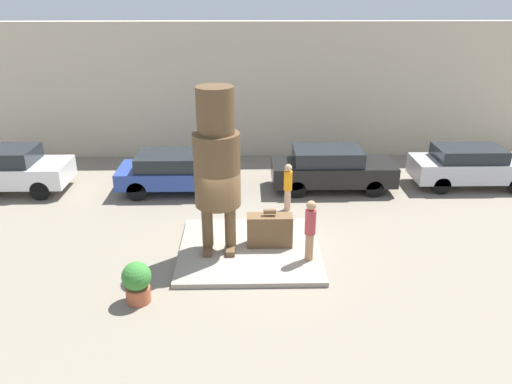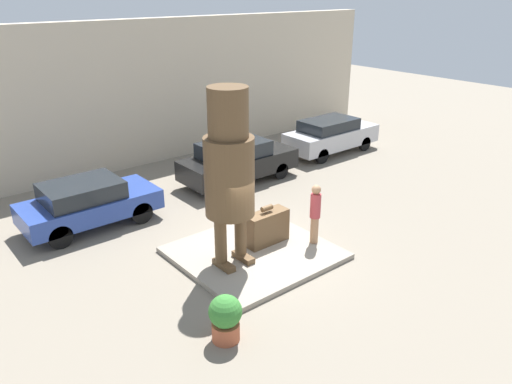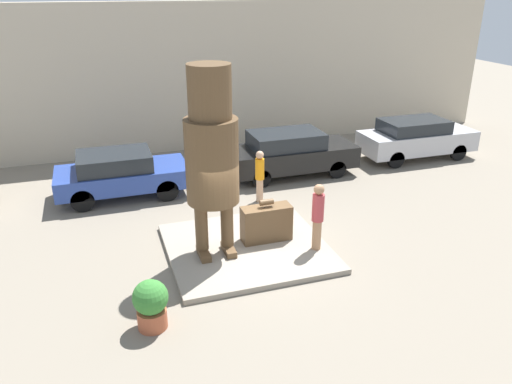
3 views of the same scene
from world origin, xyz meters
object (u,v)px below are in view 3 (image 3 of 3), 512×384
Objects in this scene: parked_car_blue at (120,173)px; parked_car_silver at (416,138)px; giant_suitcase at (266,223)px; parked_car_black at (290,152)px; tourist at (318,214)px; planter_pot at (151,303)px; statue_figure at (212,149)px; worker_hivis at (260,174)px.

parked_car_blue is 0.91× the size of parked_car_silver.
parked_car_black is (2.51, 4.61, 0.22)m from giant_suitcase.
tourist is 4.68m from planter_pot.
planter_pot is (-4.33, -1.68, -0.54)m from tourist.
parked_car_black is at bearing 50.86° from statue_figure.
parked_car_blue is at bearing -178.43° from parked_car_silver.
tourist is 1.66× the size of planter_pot.
parked_car_blue is at bearing 111.88° from statue_figure.
tourist reaches higher than parked_car_blue.
statue_figure is at bearing -68.12° from parked_car_blue.
giant_suitcase is 0.29× the size of parked_car_black.
parked_car_black is at bearing 46.76° from worker_hivis.
planter_pot is (-5.80, -7.13, -0.27)m from parked_car_black.
worker_hivis reaches higher than planter_pot.
worker_hivis is (4.03, 5.25, 0.35)m from planter_pot.
parked_car_black is 5.34m from parked_car_silver.
statue_figure is 5.50m from parked_car_blue.
parked_car_black reaches higher than giant_suitcase.
tourist reaches higher than planter_pot.
parked_car_blue is at bearing 90.37° from planter_pot.
giant_suitcase is 4.15m from planter_pot.
parked_car_silver reaches higher than planter_pot.
parked_car_silver is 7.41m from worker_hivis.
worker_hivis is at bearing -133.24° from parked_car_black.
planter_pot is at bearing -142.48° from giant_suitcase.
parked_car_black reaches higher than parked_car_blue.
giant_suitcase reaches higher than planter_pot.
giant_suitcase is at bearing -118.58° from parked_car_black.
parked_car_silver is (9.28, 5.04, -2.03)m from statue_figure.
giant_suitcase is 5.60m from parked_car_blue.
giant_suitcase is 5.25m from parked_car_black.
parked_car_blue is 4.44m from worker_hivis.
giant_suitcase is at bearing -148.54° from parked_car_silver.
statue_figure is 1.02× the size of parked_car_black.
planter_pot is at bearing -146.66° from parked_car_silver.
parked_car_blue is at bearing 126.58° from giant_suitcase.
parked_car_black is at bearing 1.11° from parked_car_blue.
parked_car_blue is 7.03m from planter_pot.
giant_suitcase is 1.43m from tourist.
parked_car_black is (5.85, 0.11, 0.04)m from parked_car_blue.
planter_pot is 0.64× the size of worker_hivis.
giant_suitcase is (1.43, 0.24, -2.23)m from statue_figure.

